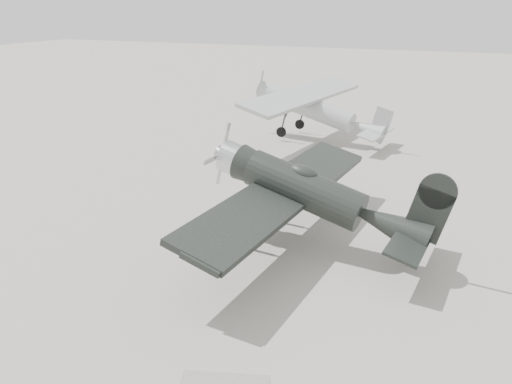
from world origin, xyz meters
The scene contains 3 objects.
ground centered at (0.00, 0.00, 0.00)m, with size 160.00×160.00×0.00m, color #9F9A8D.
lowwing_monoplane centered at (0.51, 2.53, 1.85)m, with size 7.78×10.88×3.50m.
highwing_monoplane centered at (-3.34, 15.90, 2.09)m, with size 8.46×11.86×3.35m.
Camera 1 is at (4.44, -12.05, 7.62)m, focal length 35.00 mm.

